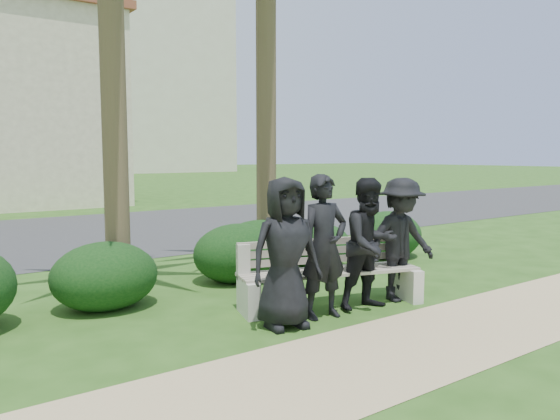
{
  "coord_description": "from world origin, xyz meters",
  "views": [
    {
      "loc": [
        -4.38,
        -5.29,
        1.9
      ],
      "look_at": [
        0.18,
        1.0,
        1.1
      ],
      "focal_mm": 35.0,
      "sensor_mm": 36.0,
      "label": 1
    }
  ],
  "objects_px": {
    "man_a": "(285,253)",
    "man_b": "(324,247)",
    "man_d": "(401,240)",
    "man_c": "(370,244)",
    "park_bench": "(330,278)"
  },
  "relations": [
    {
      "from": "man_b",
      "to": "man_d",
      "type": "xyz_separation_m",
      "value": [
        1.28,
        -0.02,
        -0.04
      ]
    },
    {
      "from": "park_bench",
      "to": "man_b",
      "type": "bearing_deg",
      "value": -122.8
    },
    {
      "from": "man_b",
      "to": "man_d",
      "type": "distance_m",
      "value": 1.29
    },
    {
      "from": "man_c",
      "to": "man_d",
      "type": "xyz_separation_m",
      "value": [
        0.59,
        0.04,
        -0.01
      ]
    },
    {
      "from": "man_d",
      "to": "man_c",
      "type": "bearing_deg",
      "value": -169.72
    },
    {
      "from": "park_bench",
      "to": "man_a",
      "type": "bearing_deg",
      "value": -143.59
    },
    {
      "from": "man_a",
      "to": "man_c",
      "type": "height_order",
      "value": "man_a"
    },
    {
      "from": "man_a",
      "to": "man_d",
      "type": "bearing_deg",
      "value": 10.53
    },
    {
      "from": "man_b",
      "to": "man_d",
      "type": "height_order",
      "value": "man_b"
    },
    {
      "from": "man_a",
      "to": "man_b",
      "type": "bearing_deg",
      "value": 12.82
    },
    {
      "from": "man_a",
      "to": "man_b",
      "type": "relative_size",
      "value": 0.99
    },
    {
      "from": "man_c",
      "to": "man_d",
      "type": "bearing_deg",
      "value": 8.4
    },
    {
      "from": "man_a",
      "to": "man_c",
      "type": "bearing_deg",
      "value": 9.0
    },
    {
      "from": "park_bench",
      "to": "man_c",
      "type": "bearing_deg",
      "value": -29.97
    },
    {
      "from": "man_a",
      "to": "man_d",
      "type": "relative_size",
      "value": 1.04
    }
  ]
}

